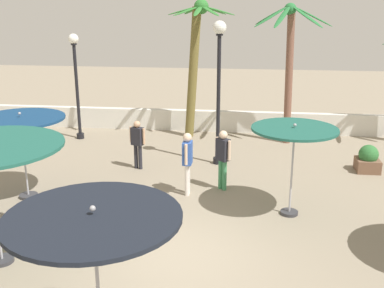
% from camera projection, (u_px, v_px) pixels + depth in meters
% --- Properties ---
extents(ground_plane, '(56.00, 56.00, 0.00)m').
position_uv_depth(ground_plane, '(172.00, 256.00, 9.82)').
color(ground_plane, gray).
extents(boundary_wall, '(25.20, 0.30, 0.84)m').
position_uv_depth(boundary_wall, '(211.00, 121.00, 19.09)').
color(boundary_wall, silver).
rests_on(boundary_wall, ground_plane).
extents(patio_umbrella_3, '(2.27, 2.27, 2.36)m').
position_uv_depth(patio_umbrella_3, '(21.00, 124.00, 12.17)').
color(patio_umbrella_3, '#333338').
rests_on(patio_umbrella_3, ground_plane).
extents(patio_umbrella_4, '(2.29, 2.29, 2.64)m').
position_uv_depth(patio_umbrella_4, '(94.00, 230.00, 6.06)').
color(patio_umbrella_4, '#333338').
rests_on(patio_umbrella_4, ground_plane).
extents(patio_umbrella_5, '(2.05, 2.05, 2.34)m').
position_uv_depth(patio_umbrella_5, '(294.00, 135.00, 11.16)').
color(patio_umbrella_5, '#333338').
rests_on(patio_umbrella_5, ground_plane).
extents(palm_tree_0, '(2.77, 2.85, 5.02)m').
position_uv_depth(palm_tree_0, '(289.00, 55.00, 16.72)').
color(palm_tree_0, brown).
rests_on(palm_tree_0, ground_plane).
extents(palm_tree_2, '(2.52, 2.52, 5.16)m').
position_uv_depth(palm_tree_2, '(196.00, 53.00, 17.50)').
color(palm_tree_2, brown).
rests_on(palm_tree_2, ground_plane).
extents(lamp_post_0, '(0.37, 0.37, 3.95)m').
position_uv_depth(lamp_post_0, '(76.00, 75.00, 17.45)').
color(lamp_post_0, black).
rests_on(lamp_post_0, ground_plane).
extents(lamp_post_1, '(0.42, 0.42, 4.53)m').
position_uv_depth(lamp_post_1, '(219.00, 72.00, 14.52)').
color(lamp_post_1, black).
rests_on(lamp_post_1, ground_plane).
extents(guest_0, '(0.25, 0.56, 1.75)m').
position_uv_depth(guest_0, '(187.00, 157.00, 12.65)').
color(guest_0, silver).
rests_on(guest_0, ground_plane).
extents(guest_1, '(0.44, 0.42, 1.71)m').
position_uv_depth(guest_1, '(223.00, 154.00, 13.00)').
color(guest_1, '#3F8C59').
rests_on(guest_1, ground_plane).
extents(guest_3, '(0.53, 0.35, 1.55)m').
position_uv_depth(guest_3, '(138.00, 140.00, 14.66)').
color(guest_3, '#26262D').
rests_on(guest_3, ground_plane).
extents(planter, '(0.70, 0.70, 0.85)m').
position_uv_depth(planter, '(368.00, 159.00, 14.59)').
color(planter, brown).
rests_on(planter, ground_plane).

